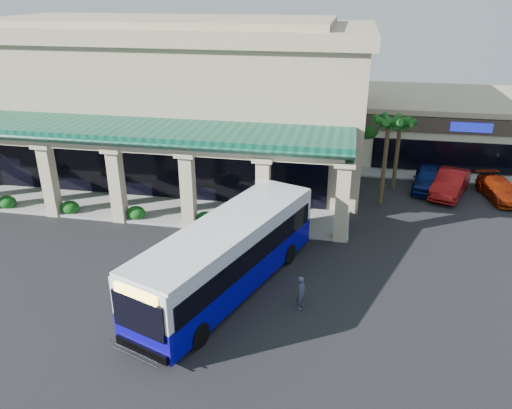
% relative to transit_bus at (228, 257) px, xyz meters
% --- Properties ---
extents(ground, '(110.00, 110.00, 0.00)m').
position_rel_transit_bus_xyz_m(ground, '(-0.95, 1.00, -1.75)').
color(ground, black).
extents(main_building, '(30.80, 14.80, 11.35)m').
position_rel_transit_bus_xyz_m(main_building, '(-8.95, 17.00, 3.92)').
color(main_building, tan).
rests_on(main_building, ground).
extents(arcade, '(30.00, 6.20, 5.70)m').
position_rel_transit_bus_xyz_m(arcade, '(-8.95, 7.80, 1.10)').
color(arcade, '#0A4132').
rests_on(arcade, ground).
extents(strip_mall, '(22.50, 12.50, 4.90)m').
position_rel_transit_bus_xyz_m(strip_mall, '(17.05, 25.00, 0.70)').
color(strip_mall, beige).
rests_on(strip_mall, ground).
extents(palm_0, '(2.40, 2.40, 6.60)m').
position_rel_transit_bus_xyz_m(palm_0, '(7.55, 12.00, 1.55)').
color(palm_0, '#155015').
rests_on(palm_0, ground).
extents(palm_1, '(2.40, 2.40, 5.80)m').
position_rel_transit_bus_xyz_m(palm_1, '(8.55, 15.00, 1.15)').
color(palm_1, '#155015').
rests_on(palm_1, ground).
extents(broadleaf_tree, '(2.60, 2.60, 4.81)m').
position_rel_transit_bus_xyz_m(broadleaf_tree, '(6.55, 20.00, 0.65)').
color(broadleaf_tree, '#104710').
rests_on(broadleaf_tree, ground).
extents(transit_bus, '(7.06, 12.78, 3.50)m').
position_rel_transit_bus_xyz_m(transit_bus, '(0.00, 0.00, 0.00)').
color(transit_bus, '#0B039D').
rests_on(transit_bus, ground).
extents(pedestrian, '(0.52, 0.66, 1.59)m').
position_rel_transit_bus_xyz_m(pedestrian, '(3.58, -0.88, -0.95)').
color(pedestrian, '#3E4259').
rests_on(pedestrian, ground).
extents(car_silver, '(2.78, 5.04, 1.62)m').
position_rel_transit_bus_xyz_m(car_silver, '(10.91, 15.29, -0.94)').
color(car_silver, '#081754').
rests_on(car_silver, ground).
extents(car_white, '(3.53, 5.51, 1.71)m').
position_rel_transit_bus_xyz_m(car_white, '(12.34, 14.51, -0.89)').
color(car_white, maroon).
rests_on(car_white, ground).
extents(car_red, '(2.74, 4.90, 1.34)m').
position_rel_transit_bus_xyz_m(car_red, '(15.55, 14.43, -1.08)').
color(car_red, maroon).
rests_on(car_red, ground).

